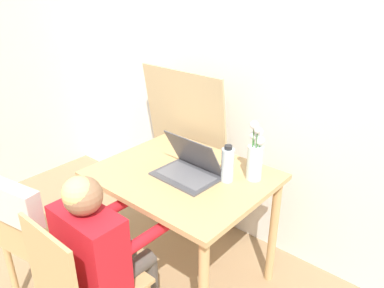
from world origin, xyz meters
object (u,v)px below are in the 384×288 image
person_seated (100,245)px  water_bottle (228,164)px  chair_spare (28,224)px  laptop (189,167)px  flower_vase (255,155)px

person_seated → water_bottle: bearing=-107.3°
chair_spare → water_bottle: size_ratio=4.15×
chair_spare → person_seated: 0.48m
laptop → water_bottle: (0.19, 0.09, 0.04)m
laptop → flower_vase: flower_vase is taller
flower_vase → water_bottle: bearing=-132.2°
chair_spare → laptop: bearing=-135.7°
laptop → water_bottle: 0.21m
person_seated → flower_vase: size_ratio=2.98×
person_seated → laptop: size_ratio=2.85×
flower_vase → water_bottle: (-0.10, -0.11, -0.04)m
laptop → person_seated: bearing=-90.5°
person_seated → flower_vase: flower_vase is taller
chair_spare → water_bottle: bearing=-141.5°
chair_spare → laptop: laptop is taller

